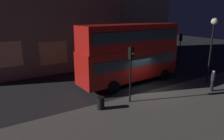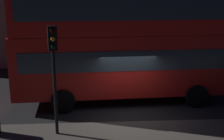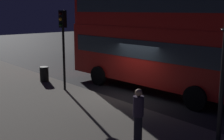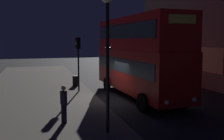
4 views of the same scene
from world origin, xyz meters
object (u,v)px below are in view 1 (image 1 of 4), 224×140
Objects in this scene: double_decker_bus at (130,51)px; litter_bin at (101,103)px; street_lamp at (213,33)px; traffic_light_near_kerb at (131,63)px; pedestrian at (213,80)px; traffic_light_far_side at (180,43)px.

litter_bin is at bearing -147.94° from double_decker_bus.
street_lamp is at bearing -35.50° from double_decker_bus.
pedestrian is (7.07, -1.83, -1.98)m from traffic_light_near_kerb.
traffic_light_far_side is 2.18× the size of pedestrian.
traffic_light_near_kerb is (-2.68, -3.67, -0.05)m from double_decker_bus.
pedestrian is at bearing -54.52° from double_decker_bus.
traffic_light_near_kerb reaches higher than traffic_light_far_side.
traffic_light_far_side is at bearing 22.96° from litter_bin.
pedestrian is 2.08× the size of litter_bin.
traffic_light_near_kerb is at bearing -2.96° from litter_bin.
traffic_light_near_kerb is 7.57m from pedestrian.
street_lamp is 11.91m from litter_bin.
litter_bin is (-2.35, 0.12, -2.47)m from traffic_light_near_kerb.
street_lamp is at bearing -1.72° from litter_bin.
street_lamp reaches higher than litter_bin.
litter_bin is at bearing -142.35° from pedestrian.
traffic_light_near_kerb is 0.69× the size of street_lamp.
litter_bin is (-15.15, -6.42, -2.23)m from traffic_light_far_side.
traffic_light_far_side is at bearing 104.97° from pedestrian.
double_decker_bus reaches higher than traffic_light_near_kerb.
litter_bin is (-11.17, 0.33, -4.12)m from street_lamp.
double_decker_bus is 2.53× the size of traffic_light_near_kerb.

